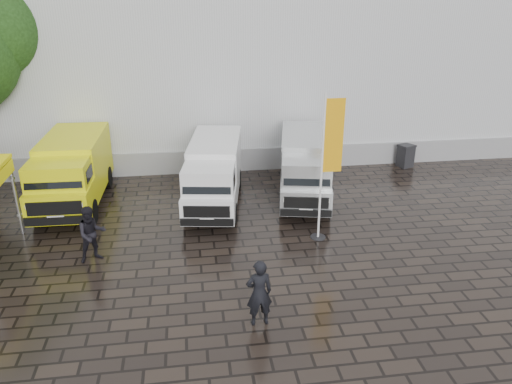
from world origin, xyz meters
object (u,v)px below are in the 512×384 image
Objects in this scene: van_yellow at (72,174)px; person_front at (259,293)px; van_silver at (304,168)px; van_white at (214,175)px; flagpole at (328,161)px; person_tent at (92,234)px; wheelie_bin at (406,156)px.

van_yellow reaches higher than person_front.
van_white is at bearing -164.55° from van_silver.
flagpole is 7.52m from person_tent.
person_tent is at bearing -44.87° from person_front.
person_tent is at bearing -171.43° from wheelie_bin.
person_front is at bearing -61.98° from person_tent.
van_silver is at bearing 12.66° from van_white.
wheelie_bin is 14.42m from person_tent.
wheelie_bin is at bearing 38.44° from van_silver.
van_silver is at bearing -172.10° from wheelie_bin.
flagpole reaches higher than wheelie_bin.
van_yellow is at bearing 170.25° from wheelie_bin.
van_silver is 5.21× the size of wheelie_bin.
flagpole reaches higher than person_front.
van_white reaches higher than wheelie_bin.
wheelie_bin is at bearing 27.19° from van_white.
flagpole is 8.58m from wheelie_bin.
person_front is (0.62, -7.43, -0.28)m from van_white.
person_front is 5.86m from person_tent.
person_front is at bearing -123.53° from flagpole.
person_tent is (-7.29, -0.44, -1.81)m from flagpole.
wheelie_bin is at bearing -133.83° from person_front.
van_yellow is at bearing -178.50° from van_white.
van_silver reaches higher than person_front.
flagpole is 5.33m from person_front.
flagpole is (3.39, -3.25, 1.53)m from van_white.
person_front is (-2.77, -4.18, -1.81)m from flagpole.
van_white is 9.40m from wheelie_bin.
van_yellow is at bearing 84.70° from person_tent.
person_front is 1.01× the size of person_tent.
person_front is (5.86, -8.11, -0.35)m from van_yellow.
van_white is at bearing 21.14° from person_tent.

